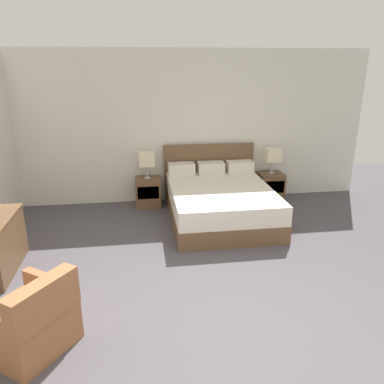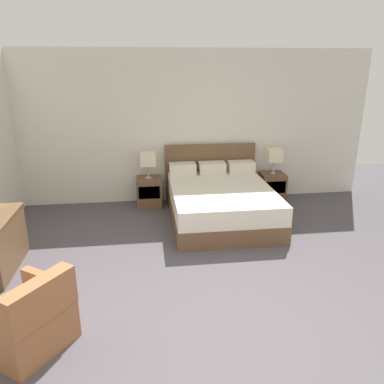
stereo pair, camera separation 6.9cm
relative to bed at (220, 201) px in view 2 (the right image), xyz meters
name	(u,v)px [view 2 (the right image)]	position (x,y,z in m)	size (l,w,h in m)	color
ground_plane	(226,342)	(-0.53, -2.93, -0.31)	(11.94, 11.94, 0.00)	#4C474C
wall_back	(181,128)	(-0.53, 1.08, 1.06)	(7.01, 0.06, 2.74)	silver
bed	(220,201)	(0.00, 0.00, 0.00)	(1.69, 2.13, 1.07)	brown
nightstand_left	(149,192)	(-1.16, 0.78, -0.05)	(0.45, 0.42, 0.53)	brown
nightstand_right	(272,187)	(1.16, 0.78, -0.05)	(0.45, 0.42, 0.53)	brown
table_lamp_left	(148,159)	(-1.16, 0.78, 0.56)	(0.27, 0.27, 0.47)	#B7B7BC
table_lamp_right	(274,155)	(1.16, 0.78, 0.56)	(0.27, 0.27, 0.47)	#B7B7BC
armchair_by_window	(27,320)	(-2.33, -2.75, -0.03)	(0.96, 0.96, 0.76)	#935B38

